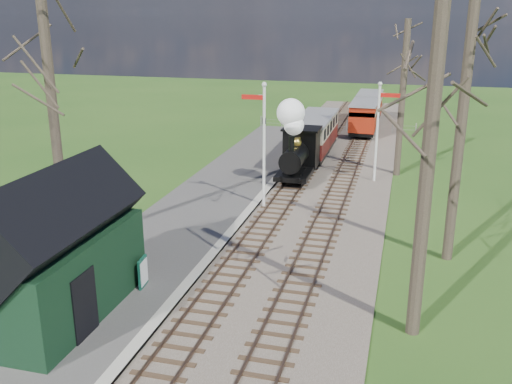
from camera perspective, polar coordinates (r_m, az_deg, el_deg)
distant_hills at (r=78.76m, az=10.90°, el=-1.70°), size 114.40×48.00×22.02m
ballast_bed at (r=33.63m, az=6.61°, el=1.42°), size 8.00×60.00×0.10m
track_near at (r=33.81m, az=4.43°, el=1.66°), size 1.60×60.00×0.15m
track_far at (r=33.46m, az=8.81°, el=1.33°), size 1.60×60.00×0.15m
platform at (r=27.36m, az=-5.95°, el=-2.26°), size 5.00×44.00×0.20m
coping_strip at (r=26.66m, az=-1.31°, el=-2.69°), size 0.40×44.00×0.21m
station_shed at (r=18.67m, az=-19.44°, el=-5.73°), size 3.25×6.30×4.78m
semaphore_near at (r=27.43m, az=0.67°, el=5.54°), size 1.22×0.24×6.22m
semaphore_far at (r=32.59m, az=12.19°, el=6.59°), size 1.22×0.24×5.72m
bare_trees at (r=21.01m, az=2.28°, el=6.23°), size 15.51×22.39×12.00m
fence_line at (r=47.16m, az=7.99°, el=6.65°), size 12.60×0.08×1.00m
locomotive at (r=32.25m, az=4.13°, el=4.75°), size 1.92×4.49×4.81m
coach at (r=38.22m, az=5.88°, el=5.81°), size 2.25×7.70×2.36m
red_carriage_a at (r=45.77m, az=10.75°, el=7.38°), size 2.04×5.05×2.15m
red_carriage_b at (r=51.19m, az=11.26°, el=8.40°), size 2.04×5.05×2.15m
sign_board at (r=20.29m, az=-11.23°, el=-7.86°), size 0.16×0.73×1.07m
bench at (r=20.39m, az=-13.58°, el=-8.43°), size 0.43×1.38×0.78m
person at (r=20.98m, az=-11.84°, el=-6.44°), size 0.53×0.63×1.46m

